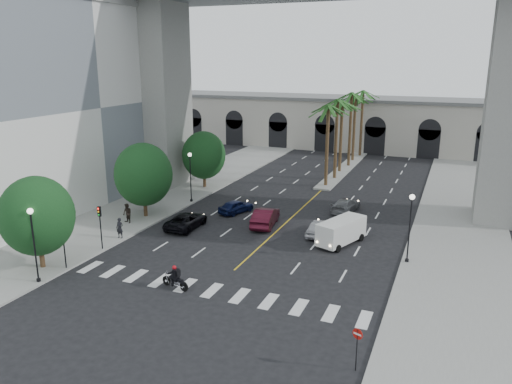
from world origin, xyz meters
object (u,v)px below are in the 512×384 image
car_a (319,227)px  pedestrian_a (120,228)px  car_b (265,217)px  car_c (186,221)px  lamp_post_left_far (190,173)px  car_d (345,205)px  cargo_van (341,231)px  car_e (236,206)px  traffic_signal_far (100,220)px  traffic_signal_near (63,237)px  pedestrian_b (127,213)px  do_not_enter_sign (357,340)px  lamp_post_right (410,222)px  lamp_post_left_near (34,239)px  motorcycle_rider (176,278)px

car_a → pedestrian_a: size_ratio=2.34×
car_a → car_b: car_b is taller
car_c → car_b: bearing=-153.2°
car_c → lamp_post_left_far: bearing=-64.3°
car_d → cargo_van: cargo_van is taller
car_c → car_e: size_ratio=1.28×
traffic_signal_far → pedestrian_a: size_ratio=2.10×
car_d → cargo_van: 9.05m
traffic_signal_near → pedestrian_b: bearing=101.2°
traffic_signal_far → car_b: traffic_signal_far is taller
lamp_post_left_far → traffic_signal_near: (0.10, -18.50, -0.71)m
pedestrian_b → do_not_enter_sign: 27.70m
lamp_post_left_far → lamp_post_right: bearing=-19.3°
lamp_post_right → do_not_enter_sign: (-0.90, -14.57, -1.56)m
lamp_post_left_near → traffic_signal_far: bearing=89.1°
car_c → car_e: 6.21m
traffic_signal_far → cargo_van: bearing=26.5°
motorcycle_rider → car_d: motorcycle_rider is taller
motorcycle_rider → car_e: bearing=113.9°
cargo_van → do_not_enter_sign: size_ratio=2.26×
pedestrian_b → car_b: bearing=39.6°
lamp_post_right → car_a: lamp_post_right is taller
traffic_signal_near → car_a: bearing=43.1°
lamp_post_right → traffic_signal_near: size_ratio=1.47×
do_not_enter_sign → traffic_signal_near: bearing=-169.8°
car_b → traffic_signal_near: bearing=47.2°
do_not_enter_sign → lamp_post_left_near: bearing=-163.3°
car_b → pedestrian_a: bearing=29.8°
pedestrian_b → lamp_post_right: bearing=19.8°
car_a → car_d: (0.67, 7.48, -0.03)m
car_a → car_b: bearing=-7.0°
car_a → traffic_signal_near: bearing=42.0°
car_e → do_not_enter_sign: bearing=148.2°
lamp_post_left_far → cargo_van: size_ratio=1.04×
car_c → traffic_signal_far: bearing=63.9°
lamp_post_left_far → do_not_enter_sign: lamp_post_left_far is taller
car_d → car_e: size_ratio=1.18×
car_d → pedestrian_a: size_ratio=2.62×
lamp_post_right → traffic_signal_far: lamp_post_right is taller
cargo_van → car_a: bearing=168.4°
lamp_post_right → motorcycle_rider: bearing=-143.7°
lamp_post_right → car_a: 8.86m
traffic_signal_far → car_d: traffic_signal_far is taller
pedestrian_b → car_a: bearing=31.9°
cargo_van → pedestrian_b: 19.37m
traffic_signal_near → car_e: size_ratio=0.94×
traffic_signal_far → car_a: 18.10m
car_b → pedestrian_b: size_ratio=2.75×
traffic_signal_near → pedestrian_a: traffic_signal_near is taller
traffic_signal_near → cargo_van: bearing=36.2°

